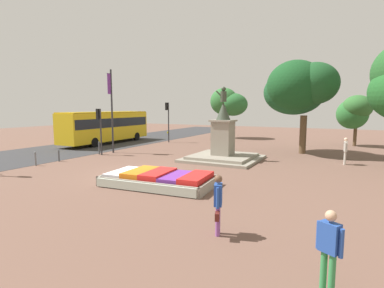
{
  "coord_description": "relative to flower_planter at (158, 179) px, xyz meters",
  "views": [
    {
      "loc": [
        10.27,
        -13.23,
        3.68
      ],
      "look_at": [
        1.75,
        3.27,
        1.41
      ],
      "focal_mm": 28.0,
      "sensor_mm": 36.0,
      "label": 1
    }
  ],
  "objects": [
    {
      "name": "banner_pole",
      "position": [
        -9.1,
        7.0,
        3.25
      ],
      "size": [
        0.16,
        0.62,
        6.68
      ],
      "color": "#2D2D33",
      "rests_on": "ground_plane"
    },
    {
      "name": "pedestrian_crossing_plaza",
      "position": [
        7.59,
        -5.36,
        0.68
      ],
      "size": [
        0.51,
        0.38,
        1.7
      ],
      "color": "#338C4C",
      "rests_on": "ground_plane"
    },
    {
      "name": "park_tree_far_left",
      "position": [
        8.38,
        20.79,
        3.04
      ],
      "size": [
        3.14,
        3.05,
        4.85
      ],
      "color": "brown",
      "rests_on": "ground_plane"
    },
    {
      "name": "pedestrian_with_handbag",
      "position": [
        4.61,
        -3.83,
        0.71
      ],
      "size": [
        0.36,
        0.71,
        1.77
      ],
      "color": "#8C4C99",
      "rests_on": "ground_plane"
    },
    {
      "name": "flower_planter",
      "position": [
        0.0,
        0.0,
        0.0
      ],
      "size": [
        5.44,
        3.07,
        0.68
      ],
      "color": "#38281C",
      "rests_on": "ground_plane"
    },
    {
      "name": "traffic_light_far_corner",
      "position": [
        -9.06,
        15.42,
        2.56
      ],
      "size": [
        0.42,
        0.31,
        4.2
      ],
      "color": "#2D2D33",
      "rests_on": "ground_plane"
    },
    {
      "name": "park_tree_street_side",
      "position": [
        -5.02,
        22.62,
        3.91
      ],
      "size": [
        4.47,
        3.53,
        6.03
      ],
      "color": "#4C3823",
      "rests_on": "ground_plane"
    },
    {
      "name": "kerb_bollard_mid_a",
      "position": [
        -9.68,
        0.52,
        0.17
      ],
      "size": [
        0.12,
        0.12,
        0.9
      ],
      "color": "slate",
      "rests_on": "ground_plane"
    },
    {
      "name": "kerb_bollard_mid_b",
      "position": [
        -9.64,
        2.23,
        0.13
      ],
      "size": [
        0.12,
        0.12,
        0.82
      ],
      "color": "#4C5156",
      "rests_on": "ground_plane"
    },
    {
      "name": "pedestrian_near_planter",
      "position": [
        7.79,
        9.98,
        0.72
      ],
      "size": [
        0.23,
        0.57,
        1.76
      ],
      "color": "beige",
      "rests_on": "ground_plane"
    },
    {
      "name": "kerb_bollard_north",
      "position": [
        -9.49,
        5.86,
        0.23
      ],
      "size": [
        0.14,
        0.14,
        1.02
      ],
      "color": "#4C5156",
      "rests_on": "ground_plane"
    },
    {
      "name": "street_asphalt_strip",
      "position": [
        -14.0,
        1.67,
        -0.3
      ],
      "size": [
        8.33,
        77.05,
        0.01
      ],
      "primitive_type": "cube",
      "color": "#333335",
      "rests_on": "ground_plane"
    },
    {
      "name": "city_bus",
      "position": [
        -14.22,
        11.78,
        1.57
      ],
      "size": [
        2.73,
        10.95,
        3.25
      ],
      "color": "gold",
      "rests_on": "ground_plane"
    },
    {
      "name": "statue_monument",
      "position": [
        0.11,
        7.99,
        0.7
      ],
      "size": [
        4.99,
        4.99,
        5.11
      ],
      "color": "gray",
      "rests_on": "ground_plane"
    },
    {
      "name": "ground_plane",
      "position": [
        -2.51,
        1.67,
        -0.3
      ],
      "size": [
        88.06,
        88.06,
        0.0
      ],
      "primitive_type": "plane",
      "color": "brown"
    },
    {
      "name": "traffic_light_mid_block",
      "position": [
        -9.21,
        5.72,
        2.22
      ],
      "size": [
        0.41,
        0.29,
        3.59
      ],
      "color": "#2D2D33",
      "rests_on": "ground_plane"
    },
    {
      "name": "park_tree_far_right",
      "position": [
        4.27,
        13.42,
        4.88
      ],
      "size": [
        5.77,
        5.81,
        7.31
      ],
      "color": "brown",
      "rests_on": "ground_plane"
    }
  ]
}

